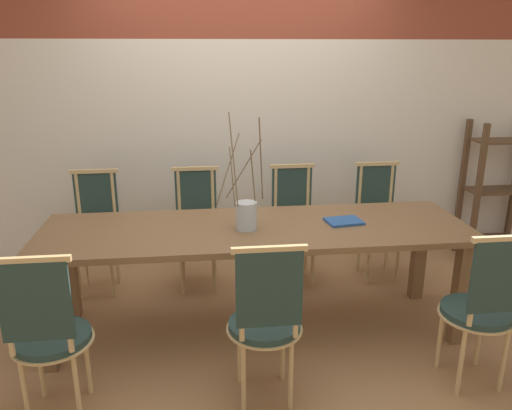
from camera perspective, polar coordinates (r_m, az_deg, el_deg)
name	(u,v)px	position (r m, az deg, el deg)	size (l,w,h in m)	color
ground_plane	(256,328)	(3.61, 0.00, -13.85)	(16.00, 16.00, 0.00)	#9E7047
wall_rear	(239,83)	(4.37, -2.00, 13.79)	(12.00, 0.06, 3.20)	beige
dining_table	(256,240)	(3.32, 0.00, -4.02)	(2.82, 0.85, 0.76)	brown
chair_near_leftend	(48,331)	(2.79, -22.68, -13.17)	(0.42, 0.42, 0.97)	#233833
chair_near_left	(266,318)	(2.70, 1.13, -12.80)	(0.42, 0.42, 0.97)	#233833
chair_near_center	(483,305)	(3.09, 24.49, -10.37)	(0.42, 0.42, 0.97)	#233833
chair_far_leftend	(96,229)	(4.14, -17.82, -2.59)	(0.42, 0.42, 0.97)	#233833
chair_far_left	(197,225)	(4.06, -6.77, -2.26)	(0.42, 0.42, 0.97)	#233833
chair_far_center	(294,221)	(4.13, 4.34, -1.84)	(0.42, 0.42, 0.97)	#233833
chair_far_right	(378,218)	(4.32, 13.79, -1.43)	(0.42, 0.42, 0.97)	#233833
vase_centerpiece	(246,213)	(3.21, -1.13, -0.95)	(0.31, 0.31, 0.75)	#B2BCC1
book_stack	(344,221)	(3.41, 10.00, -1.84)	(0.26, 0.21, 0.02)	#234C8C
shelving_rack	(497,191)	(5.08, 25.80, 1.48)	(0.58, 0.32, 1.27)	#513823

